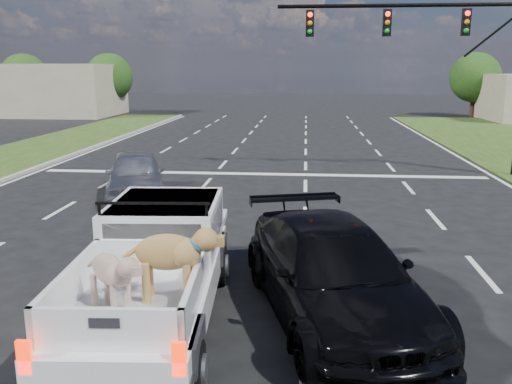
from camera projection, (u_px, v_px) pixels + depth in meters
ground at (220, 265)px, 11.16m from camera, size 160.00×160.00×0.00m
road_markings at (251, 194)px, 17.53m from camera, size 17.75×60.00×0.01m
traffic_signal at (458, 47)px, 19.68m from camera, size 9.11×0.31×7.00m
building_left at (58, 90)px, 47.41m from camera, size 10.00×8.00×4.40m
tree_far_b at (24, 77)px, 49.47m from camera, size 4.20×4.20×5.40m
tree_far_c at (109, 77)px, 48.76m from camera, size 4.20×4.20×5.40m
tree_far_d at (475, 78)px, 45.93m from camera, size 4.20×4.20×5.40m
pickup_truck at (156, 267)px, 8.46m from camera, size 2.33×5.34×1.96m
silver_sedan at (135, 175)px, 16.84m from camera, size 2.92×4.61×1.46m
black_coupe at (334, 273)px, 8.62m from camera, size 3.52×5.67×1.53m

